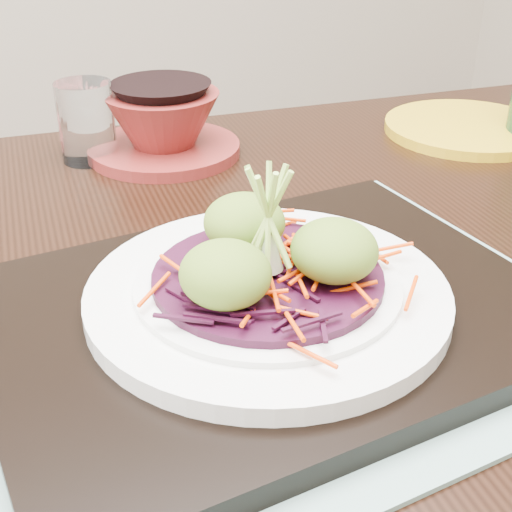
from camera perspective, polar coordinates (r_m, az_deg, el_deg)
name	(u,v)px	position (r m, az deg, el deg)	size (l,w,h in m)	color
dining_table	(208,372)	(0.63, -3.85, -9.22)	(1.24, 0.88, 0.74)	black
placemat	(267,326)	(0.51, 0.90, -5.58)	(0.44, 0.35, 0.00)	gray
serving_tray	(267,313)	(0.50, 0.91, -4.59)	(0.39, 0.29, 0.02)	black
white_plate	(268,293)	(0.49, 0.93, -2.94)	(0.25, 0.25, 0.02)	white
cabbage_bed	(268,277)	(0.49, 0.94, -1.67)	(0.16, 0.16, 0.01)	#340A20
carrot_julienne	(268,267)	(0.48, 0.95, -0.88)	(0.19, 0.19, 0.01)	#EB3D04
guacamole_scoops	(268,248)	(0.47, 0.99, 0.62)	(0.14, 0.12, 0.04)	#5E7422
scallion_garnish	(268,222)	(0.47, 0.98, 2.72)	(0.06, 0.06, 0.09)	#A3CF52
water_glass	(87,122)	(0.81, -13.40, 10.40)	(0.06, 0.06, 0.09)	white
terracotta_bowl_set	(163,128)	(0.81, -7.43, 10.16)	(0.18, 0.18, 0.07)	maroon
yellow_plate	(468,128)	(0.92, 16.57, 9.79)	(0.20, 0.20, 0.01)	#BD9315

